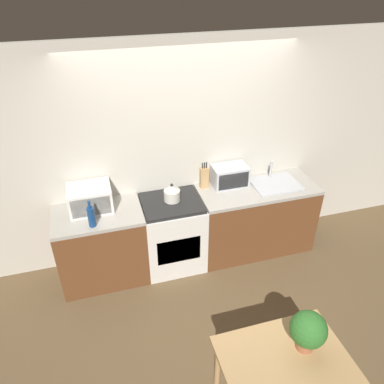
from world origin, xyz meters
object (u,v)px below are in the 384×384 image
kettle (172,193)px  dining_table (287,373)px  stove_range (173,233)px  toaster_oven (230,176)px  microwave (90,198)px  bottle (91,217)px

kettle → dining_table: kettle is taller
stove_range → dining_table: size_ratio=0.96×
stove_range → toaster_oven: 0.96m
microwave → bottle: bottle is taller
stove_range → microwave: size_ratio=1.98×
toaster_oven → dining_table: bearing=-100.1°
stove_range → microwave: 1.05m
kettle → dining_table: (0.34, -2.11, -0.32)m
kettle → microwave: (-0.88, 0.08, 0.04)m
microwave → bottle: bearing=-91.7°
kettle → toaster_oven: size_ratio=0.51×
microwave → kettle: bearing=-5.1°
microwave → toaster_oven: microwave is taller
dining_table → toaster_oven: bearing=79.9°
toaster_oven → dining_table: size_ratio=0.45×
microwave → stove_range: bearing=-7.1°
kettle → bottle: size_ratio=0.72×
kettle → bottle: bottle is taller
microwave → bottle: size_ratio=1.52×
toaster_oven → microwave: bearing=-178.4°
stove_range → bottle: size_ratio=3.00×
bottle → toaster_oven: bearing=12.4°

